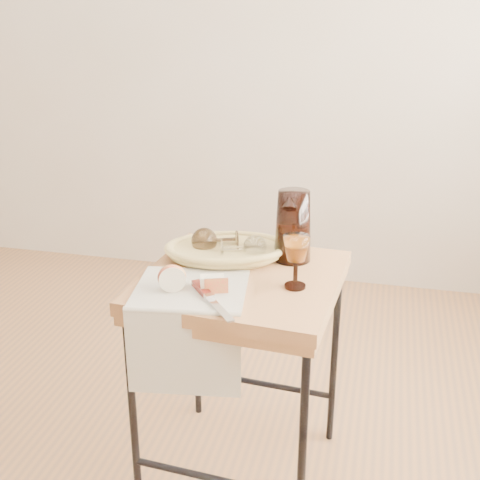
% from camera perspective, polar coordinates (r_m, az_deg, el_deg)
% --- Properties ---
extents(floor, '(3.60, 3.60, 0.00)m').
position_cam_1_polar(floor, '(2.32, -14.77, -20.18)').
color(floor, brown).
rests_on(floor, ground).
extents(wall_back, '(3.60, 0.00, 2.70)m').
position_cam_1_polar(wall_back, '(3.43, -2.34, 18.53)').
color(wall_back, '#BFAB90').
rests_on(wall_back, ground).
extents(side_table, '(0.62, 0.62, 0.73)m').
position_cam_1_polar(side_table, '(2.05, 0.13, -12.55)').
color(side_table, brown).
rests_on(side_table, floor).
extents(tea_towel, '(0.35, 0.32, 0.01)m').
position_cam_1_polar(tea_towel, '(1.79, -4.52, -4.48)').
color(tea_towel, silver).
rests_on(tea_towel, side_table).
extents(bread_basket, '(0.40, 0.33, 0.04)m').
position_cam_1_polar(bread_basket, '(1.99, -1.24, -1.08)').
color(bread_basket, olive).
rests_on(bread_basket, side_table).
extents(goblet_lying_a, '(0.16, 0.13, 0.08)m').
position_cam_1_polar(goblet_lying_a, '(2.00, -2.00, -0.00)').
color(goblet_lying_a, brown).
rests_on(goblet_lying_a, bread_basket).
extents(goblet_lying_b, '(0.14, 0.11, 0.07)m').
position_cam_1_polar(goblet_lying_b, '(1.95, 0.07, -0.70)').
color(goblet_lying_b, white).
rests_on(goblet_lying_b, bread_basket).
extents(pitcher, '(0.18, 0.25, 0.27)m').
position_cam_1_polar(pitcher, '(1.95, 4.87, 1.29)').
color(pitcher, black).
rests_on(pitcher, side_table).
extents(wine_goblet, '(0.08, 0.08, 0.16)m').
position_cam_1_polar(wine_goblet, '(1.77, 5.13, -2.00)').
color(wine_goblet, white).
rests_on(wine_goblet, side_table).
extents(apple_half, '(0.09, 0.07, 0.07)m').
position_cam_1_polar(apple_half, '(1.77, -6.24, -3.38)').
color(apple_half, red).
rests_on(apple_half, tea_towel).
extents(apple_wedge, '(0.08, 0.06, 0.05)m').
position_cam_1_polar(apple_wedge, '(1.76, -2.55, -3.99)').
color(apple_wedge, '#FFEFCF').
rests_on(apple_wedge, tea_towel).
extents(table_knife, '(0.17, 0.21, 0.02)m').
position_cam_1_polar(table_knife, '(1.70, -2.71, -5.31)').
color(table_knife, silver).
rests_on(table_knife, tea_towel).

